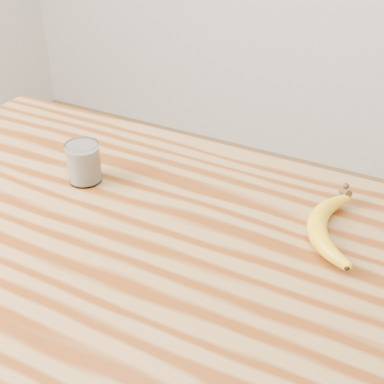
% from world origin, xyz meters
% --- Properties ---
extents(table, '(1.20, 0.80, 0.90)m').
position_xyz_m(table, '(0.00, 0.00, 0.77)').
color(table, olive).
rests_on(table, ground).
extents(smoothie_glass, '(0.07, 0.07, 0.09)m').
position_xyz_m(smoothie_glass, '(-0.16, 0.12, 0.94)').
color(smoothie_glass, white).
rests_on(smoothie_glass, table).
extents(banana, '(0.18, 0.31, 0.04)m').
position_xyz_m(banana, '(0.31, 0.17, 0.92)').
color(banana, yellow).
rests_on(banana, table).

